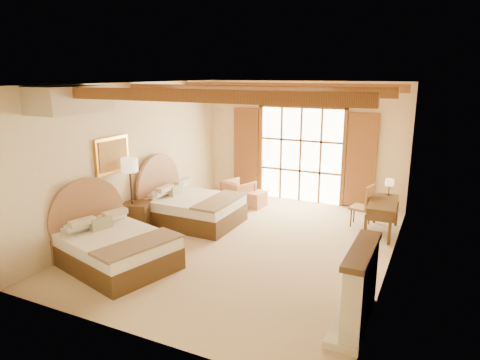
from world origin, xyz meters
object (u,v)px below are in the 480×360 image
Objects in this scene: armchair at (238,192)px; desk at (382,216)px; bed_far at (188,205)px; bed_near at (110,245)px; nightstand at (137,217)px.

desk is at bearing -167.01° from armchair.
desk is at bearing 16.49° from bed_far.
bed_far is at bearing 96.37° from armchair.
bed_near is 4.34m from armchair.
bed_far reaches higher than bed_near.
bed_near reaches higher than desk.
desk is (4.19, 3.79, -0.01)m from bed_near.
bed_near is 1.71× the size of desk.
bed_near is 5.65m from desk.
nightstand is 5.35m from desk.
desk is (4.87, 2.21, 0.06)m from nightstand.
nightstand is at bearing 128.66° from bed_near.
bed_far reaches higher than nightstand.
bed_near is at bearing -89.96° from bed_far.
desk is at bearing 3.08° from nightstand.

